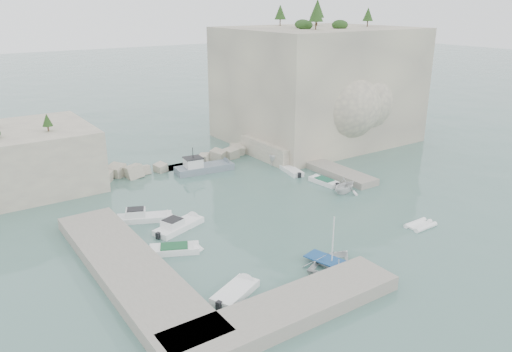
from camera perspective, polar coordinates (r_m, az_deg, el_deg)
ground at (r=49.91m, az=3.91°, el=-5.14°), size 400.00×400.00×0.00m
cliff_east at (r=78.79m, az=6.96°, el=10.33°), size 26.00×22.00×17.00m
cliff_terrace at (r=70.35m, az=3.23°, el=3.30°), size 8.00×10.00×2.50m
outcrop_west at (r=63.43m, az=-25.44°, el=1.74°), size 16.00×14.00×7.00m
quay_west at (r=41.51m, az=-14.30°, el=-10.27°), size 5.00×24.00×1.10m
quay_south at (r=35.63m, az=3.64°, el=-15.02°), size 18.00×4.00×1.10m
ledge_east at (r=65.06m, az=7.85°, el=1.02°), size 3.00×16.00×0.80m
breakwater at (r=66.73m, az=-8.50°, el=1.73°), size 28.00×3.00×1.40m
motorboat_a at (r=51.14m, az=-12.61°, el=-4.97°), size 6.11×4.00×1.40m
motorboat_e at (r=38.12m, az=-2.38°, el=-13.46°), size 4.86×3.56×0.70m
motorboat_c at (r=44.51m, az=-9.30°, el=-8.56°), size 4.97×3.57×0.70m
motorboat_b at (r=48.70m, az=-8.79°, el=-5.98°), size 6.01×3.69×1.40m
rowboat at (r=42.15m, az=8.62°, el=-10.22°), size 5.77×4.75×1.04m
inflatable_dinghy at (r=51.09m, az=18.25°, el=-5.53°), size 3.23×1.61×0.44m
tender_east_a at (r=57.86m, az=10.05°, el=-1.87°), size 4.37×3.97×1.99m
tender_east_b at (r=60.28m, az=7.80°, el=-0.87°), size 1.91×4.46×0.70m
tender_east_c at (r=63.78m, az=4.06°, el=0.40°), size 2.38×4.80×0.70m
tender_east_d at (r=67.60m, az=3.20°, el=1.53°), size 4.95×1.97×1.89m
work_boat at (r=64.39m, az=-5.90°, el=0.53°), size 8.40×3.36×2.20m
rowboat_mast at (r=40.93m, az=8.81°, el=-7.03°), size 0.10×0.10×4.20m
vegetation at (r=75.70m, az=3.44°, el=17.25°), size 53.48×13.88×13.40m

